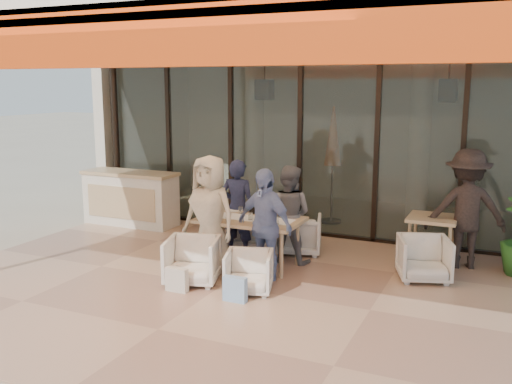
# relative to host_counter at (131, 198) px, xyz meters

# --- Properties ---
(ground) EXTENTS (70.00, 70.00, 0.00)m
(ground) POSITION_rel_host_counter_xyz_m (3.15, -2.30, -0.53)
(ground) COLOR #C6B293
(ground) RESTS_ON ground
(terrace_floor) EXTENTS (8.00, 6.00, 0.01)m
(terrace_floor) POSITION_rel_host_counter_xyz_m (3.15, -2.30, -0.53)
(terrace_floor) COLOR tan
(terrace_floor) RESTS_ON ground
(terrace_structure) EXTENTS (8.00, 6.00, 3.40)m
(terrace_structure) POSITION_rel_host_counter_xyz_m (3.15, -2.56, 2.72)
(terrace_structure) COLOR silver
(terrace_structure) RESTS_ON ground
(glass_storefront) EXTENTS (8.08, 0.10, 3.20)m
(glass_storefront) POSITION_rel_host_counter_xyz_m (3.15, 0.70, 1.07)
(glass_storefront) COLOR #9EADA3
(glass_storefront) RESTS_ON ground
(interior_block) EXTENTS (9.05, 3.62, 3.52)m
(interior_block) POSITION_rel_host_counter_xyz_m (3.15, 3.02, 1.70)
(interior_block) COLOR silver
(interior_block) RESTS_ON ground
(host_counter) EXTENTS (1.85, 0.65, 1.04)m
(host_counter) POSITION_rel_host_counter_xyz_m (0.00, 0.00, 0.00)
(host_counter) COLOR silver
(host_counter) RESTS_ON ground
(dining_table) EXTENTS (1.50, 0.90, 0.93)m
(dining_table) POSITION_rel_host_counter_xyz_m (3.13, -1.36, 0.16)
(dining_table) COLOR tan
(dining_table) RESTS_ON ground
(chair_far_left) EXTENTS (0.90, 0.87, 0.74)m
(chair_far_left) POSITION_rel_host_counter_xyz_m (2.72, -0.41, -0.16)
(chair_far_left) COLOR silver
(chair_far_left) RESTS_ON ground
(chair_far_right) EXTENTS (0.82, 0.79, 0.69)m
(chair_far_right) POSITION_rel_host_counter_xyz_m (3.56, -0.41, -0.19)
(chair_far_right) COLOR silver
(chair_far_right) RESTS_ON ground
(chair_near_left) EXTENTS (0.85, 0.82, 0.71)m
(chair_near_left) POSITION_rel_host_counter_xyz_m (2.72, -2.31, -0.18)
(chair_near_left) COLOR silver
(chair_near_left) RESTS_ON ground
(chair_near_right) EXTENTS (0.73, 0.70, 0.61)m
(chair_near_right) POSITION_rel_host_counter_xyz_m (3.56, -2.31, -0.23)
(chair_near_right) COLOR silver
(chair_near_right) RESTS_ON ground
(diner_navy) EXTENTS (0.59, 0.41, 1.54)m
(diner_navy) POSITION_rel_host_counter_xyz_m (2.72, -0.91, 0.24)
(diner_navy) COLOR #191F38
(diner_navy) RESTS_ON ground
(diner_grey) EXTENTS (0.74, 0.59, 1.49)m
(diner_grey) POSITION_rel_host_counter_xyz_m (3.56, -0.91, 0.21)
(diner_grey) COLOR #5C5C61
(diner_grey) RESTS_ON ground
(diner_cream) EXTENTS (0.89, 0.64, 1.70)m
(diner_cream) POSITION_rel_host_counter_xyz_m (2.72, -1.81, 0.32)
(diner_cream) COLOR beige
(diner_cream) RESTS_ON ground
(diner_periwinkle) EXTENTS (0.99, 0.65, 1.57)m
(diner_periwinkle) POSITION_rel_host_counter_xyz_m (3.56, -1.81, 0.25)
(diner_periwinkle) COLOR #697BB0
(diner_periwinkle) RESTS_ON ground
(tote_bag_cream) EXTENTS (0.30, 0.10, 0.34)m
(tote_bag_cream) POSITION_rel_host_counter_xyz_m (2.72, -2.71, -0.36)
(tote_bag_cream) COLOR silver
(tote_bag_cream) RESTS_ON ground
(tote_bag_blue) EXTENTS (0.30, 0.10, 0.34)m
(tote_bag_blue) POSITION_rel_host_counter_xyz_m (3.56, -2.71, -0.36)
(tote_bag_blue) COLOR #99BFD8
(tote_bag_blue) RESTS_ON ground
(side_table) EXTENTS (0.70, 0.70, 0.74)m
(side_table) POSITION_rel_host_counter_xyz_m (5.55, -0.16, 0.11)
(side_table) COLOR tan
(side_table) RESTS_ON ground
(side_chair) EXTENTS (0.83, 0.81, 0.68)m
(side_chair) POSITION_rel_host_counter_xyz_m (5.55, -0.91, -0.19)
(side_chair) COLOR silver
(side_chair) RESTS_ON ground
(standing_woman) EXTENTS (1.26, 0.91, 1.76)m
(standing_woman) POSITION_rel_host_counter_xyz_m (6.00, -0.09, 0.35)
(standing_woman) COLOR black
(standing_woman) RESTS_ON ground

